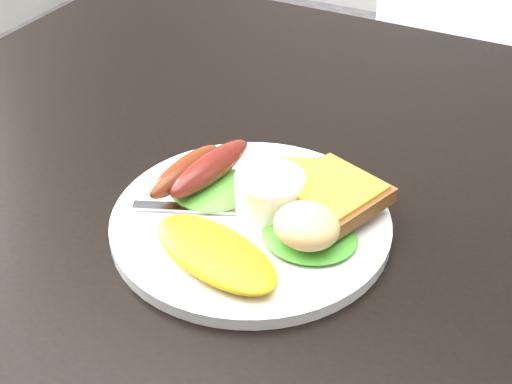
# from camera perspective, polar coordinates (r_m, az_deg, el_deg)

# --- Properties ---
(dining_table) EXTENTS (1.20, 0.80, 0.04)m
(dining_table) POSITION_cam_1_polar(r_m,az_deg,el_deg) (0.67, 12.13, -2.75)
(dining_table) COLOR black
(dining_table) RESTS_ON ground
(dining_chair) EXTENTS (0.47, 0.47, 0.04)m
(dining_chair) POSITION_cam_1_polar(r_m,az_deg,el_deg) (1.52, 13.07, 8.10)
(dining_chair) COLOR tan
(dining_chair) RESTS_ON ground
(plate) EXTENTS (0.24, 0.24, 0.01)m
(plate) POSITION_cam_1_polar(r_m,az_deg,el_deg) (0.62, -0.42, -2.42)
(plate) COLOR white
(plate) RESTS_ON dining_table
(lettuce_left) EXTENTS (0.10, 0.09, 0.01)m
(lettuce_left) POSITION_cam_1_polar(r_m,az_deg,el_deg) (0.65, -3.71, 0.37)
(lettuce_left) COLOR green
(lettuce_left) RESTS_ON plate
(lettuce_right) EXTENTS (0.09, 0.08, 0.01)m
(lettuce_right) POSITION_cam_1_polar(r_m,az_deg,el_deg) (0.59, 4.31, -3.57)
(lettuce_right) COLOR #289B1A
(lettuce_right) RESTS_ON plate
(omelette) EXTENTS (0.14, 0.09, 0.02)m
(omelette) POSITION_cam_1_polar(r_m,az_deg,el_deg) (0.57, -3.29, -4.87)
(omelette) COLOR gold
(omelette) RESTS_ON plate
(sausage_a) EXTENTS (0.03, 0.10, 0.02)m
(sausage_a) POSITION_cam_1_polar(r_m,az_deg,el_deg) (0.64, -5.70, 1.70)
(sausage_a) COLOR maroon
(sausage_a) RESTS_ON lettuce_left
(sausage_b) EXTENTS (0.04, 0.11, 0.03)m
(sausage_b) POSITION_cam_1_polar(r_m,az_deg,el_deg) (0.64, -3.68, 1.96)
(sausage_b) COLOR maroon
(sausage_b) RESTS_ON lettuce_left
(ramekin) EXTENTS (0.08, 0.08, 0.04)m
(ramekin) POSITION_cam_1_polar(r_m,az_deg,el_deg) (0.62, 1.11, -0.14)
(ramekin) COLOR white
(ramekin) RESTS_ON plate
(toast_a) EXTENTS (0.10, 0.10, 0.01)m
(toast_a) POSITION_cam_1_polar(r_m,az_deg,el_deg) (0.65, 3.72, 0.54)
(toast_a) COLOR olive
(toast_a) RESTS_ON plate
(toast_b) EXTENTS (0.10, 0.10, 0.01)m
(toast_b) POSITION_cam_1_polar(r_m,az_deg,el_deg) (0.61, 6.16, -0.16)
(toast_b) COLOR brown
(toast_b) RESTS_ON toast_a
(potato_salad) EXTENTS (0.07, 0.07, 0.03)m
(potato_salad) POSITION_cam_1_polar(r_m,az_deg,el_deg) (0.57, 4.06, -2.69)
(potato_salad) COLOR #C5B689
(potato_salad) RESTS_ON lettuce_right
(fork) EXTENTS (0.13, 0.07, 0.00)m
(fork) POSITION_cam_1_polar(r_m,az_deg,el_deg) (0.62, -3.57, -1.37)
(fork) COLOR #ADAFB7
(fork) RESTS_ON plate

